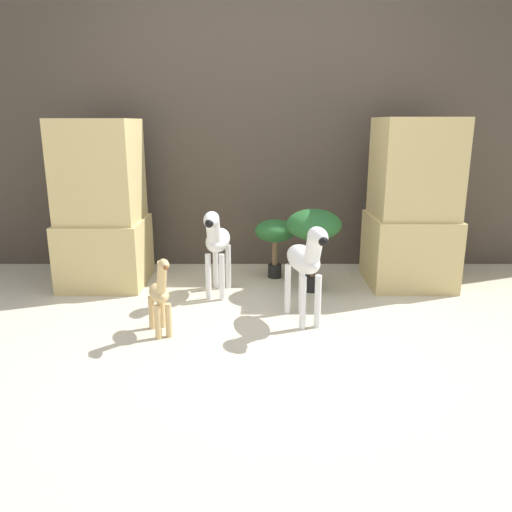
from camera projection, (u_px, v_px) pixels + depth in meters
ground_plane at (256, 339)px, 2.98m from camera, size 14.00×14.00×0.00m
wall_back at (255, 141)px, 4.31m from camera, size 6.40×0.08×2.20m
rock_pillar_left at (101, 208)px, 3.86m from camera, size 0.63×0.63×1.28m
rock_pillar_right at (410, 207)px, 3.86m from camera, size 0.63×0.63×1.29m
zebra_right at (305, 260)px, 3.12m from camera, size 0.27×0.54×0.67m
zebra_left at (215, 241)px, 3.62m from camera, size 0.21×0.54×0.67m
giraffe_figurine at (158, 295)px, 2.98m from camera, size 0.21×0.34×0.51m
potted_palm_front at (274, 234)px, 4.07m from camera, size 0.33×0.33×0.49m
potted_palm_back at (312, 228)px, 3.71m from camera, size 0.41×0.41×0.63m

